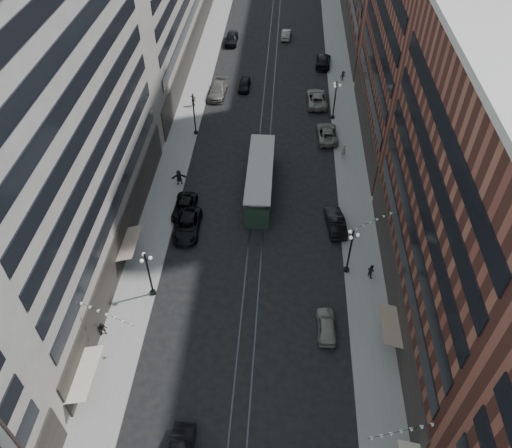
% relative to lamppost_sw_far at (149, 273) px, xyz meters
% --- Properties ---
extents(ground, '(220.00, 220.00, 0.00)m').
position_rel_lamppost_sw_far_xyz_m(ground, '(9.20, 32.00, -3.10)').
color(ground, black).
rests_on(ground, ground).
extents(sidewalk_west, '(4.00, 180.00, 0.15)m').
position_rel_lamppost_sw_far_xyz_m(sidewalk_west, '(-1.80, 42.00, -3.02)').
color(sidewalk_west, gray).
rests_on(sidewalk_west, ground).
extents(sidewalk_east, '(4.00, 180.00, 0.15)m').
position_rel_lamppost_sw_far_xyz_m(sidewalk_east, '(20.20, 42.00, -3.02)').
color(sidewalk_east, gray).
rests_on(sidewalk_east, ground).
extents(rail_west, '(0.12, 180.00, 0.02)m').
position_rel_lamppost_sw_far_xyz_m(rail_west, '(8.50, 42.00, -3.09)').
color(rail_west, '#2D2D33').
rests_on(rail_west, ground).
extents(rail_east, '(0.12, 180.00, 0.02)m').
position_rel_lamppost_sw_far_xyz_m(rail_east, '(9.90, 42.00, -3.09)').
color(rail_east, '#2D2D33').
rests_on(rail_east, ground).
extents(building_west_mid, '(8.00, 36.00, 28.00)m').
position_rel_lamppost_sw_far_xyz_m(building_west_mid, '(-7.80, 5.00, 10.90)').
color(building_west_mid, '#A09A8E').
rests_on(building_west_mid, ground).
extents(building_east_mid, '(8.00, 30.00, 24.00)m').
position_rel_lamppost_sw_far_xyz_m(building_east_mid, '(26.20, -0.00, 8.90)').
color(building_east_mid, brown).
rests_on(building_east_mid, ground).
extents(lamppost_sw_far, '(1.03, 1.14, 5.52)m').
position_rel_lamppost_sw_far_xyz_m(lamppost_sw_far, '(0.00, 0.00, 0.00)').
color(lamppost_sw_far, black).
rests_on(lamppost_sw_far, sidewalk_west).
extents(lamppost_sw_mid, '(1.03, 1.14, 5.52)m').
position_rel_lamppost_sw_far_xyz_m(lamppost_sw_mid, '(0.00, 27.00, 0.00)').
color(lamppost_sw_mid, black).
rests_on(lamppost_sw_mid, sidewalk_west).
extents(lamppost_se_far, '(1.03, 1.14, 5.52)m').
position_rel_lamppost_sw_far_xyz_m(lamppost_se_far, '(18.40, 4.00, 0.00)').
color(lamppost_se_far, black).
rests_on(lamppost_se_far, sidewalk_east).
extents(lamppost_se_mid, '(1.03, 1.14, 5.52)m').
position_rel_lamppost_sw_far_xyz_m(lamppost_se_mid, '(18.40, 32.00, 0.00)').
color(lamppost_se_mid, black).
rests_on(lamppost_se_mid, sidewalk_east).
extents(streetcar, '(2.84, 12.85, 3.56)m').
position_rel_lamppost_sw_far_xyz_m(streetcar, '(9.20, 15.73, -1.46)').
color(streetcar, '#233729').
rests_on(streetcar, ground).
extents(car_2, '(2.67, 5.67, 1.57)m').
position_rel_lamppost_sw_far_xyz_m(car_2, '(1.88, 8.71, -2.31)').
color(car_2, black).
rests_on(car_2, ground).
extents(car_4, '(1.75, 4.16, 1.40)m').
position_rel_lamppost_sw_far_xyz_m(car_4, '(16.14, -3.00, -2.39)').
color(car_4, gray).
rests_on(car_4, ground).
extents(pedestrian_2, '(0.86, 0.66, 1.57)m').
position_rel_lamppost_sw_far_xyz_m(pedestrian_2, '(-3.30, -4.76, -2.16)').
color(pedestrian_2, black).
rests_on(pedestrian_2, sidewalk_west).
extents(car_7, '(2.39, 5.05, 1.39)m').
position_rel_lamppost_sw_far_xyz_m(car_7, '(1.07, 11.59, -2.40)').
color(car_7, black).
rests_on(car_7, ground).
extents(car_8, '(2.76, 6.00, 1.70)m').
position_rel_lamppost_sw_far_xyz_m(car_8, '(1.75, 37.47, -2.25)').
color(car_8, '#615F56').
rests_on(car_8, ground).
extents(car_9, '(2.13, 5.16, 1.75)m').
position_rel_lamppost_sw_far_xyz_m(car_9, '(1.97, 55.50, -2.22)').
color(car_9, black).
rests_on(car_9, ground).
extents(car_10, '(2.37, 5.11, 1.62)m').
position_rel_lamppost_sw_far_xyz_m(car_10, '(17.60, 10.18, -2.29)').
color(car_10, black).
rests_on(car_10, ground).
extents(car_11, '(2.82, 5.66, 1.54)m').
position_rel_lamppost_sw_far_xyz_m(car_11, '(17.36, 27.19, -2.33)').
color(car_11, slate).
rests_on(car_11, ground).
extents(car_12, '(2.77, 5.79, 1.63)m').
position_rel_lamppost_sw_far_xyz_m(car_12, '(17.60, 48.07, -2.28)').
color(car_12, black).
rests_on(car_12, ground).
extents(car_13, '(1.75, 4.11, 1.38)m').
position_rel_lamppost_sw_far_xyz_m(car_13, '(5.47, 39.68, -2.40)').
color(car_13, black).
rests_on(car_13, ground).
extents(car_14, '(1.78, 4.38, 1.41)m').
position_rel_lamppost_sw_far_xyz_m(car_14, '(11.40, 58.13, -2.39)').
color(car_14, gray).
rests_on(car_14, ground).
extents(pedestrian_5, '(1.87, 0.94, 1.94)m').
position_rel_lamppost_sw_far_xyz_m(pedestrian_5, '(-0.31, 16.34, -1.98)').
color(pedestrian_5, black).
rests_on(pedestrian_5, sidewalk_west).
extents(pedestrian_6, '(1.24, 0.87, 1.93)m').
position_rel_lamppost_sw_far_xyz_m(pedestrian_6, '(-1.39, 34.11, -1.98)').
color(pedestrian_6, '#A19585').
rests_on(pedestrian_6, sidewalk_west).
extents(pedestrian_7, '(0.79, 0.86, 1.57)m').
position_rel_lamppost_sw_far_xyz_m(pedestrian_7, '(20.64, 3.44, -2.16)').
color(pedestrian_7, black).
rests_on(pedestrian_7, sidewalk_east).
extents(pedestrian_8, '(0.81, 0.73, 1.86)m').
position_rel_lamppost_sw_far_xyz_m(pedestrian_8, '(19.20, 22.96, -2.02)').
color(pedestrian_8, gray).
rests_on(pedestrian_8, sidewalk_east).
extents(pedestrian_9, '(1.07, 0.76, 1.53)m').
position_rel_lamppost_sw_far_xyz_m(pedestrian_9, '(20.42, 42.89, -2.18)').
color(pedestrian_9, black).
rests_on(pedestrian_9, sidewalk_east).
extents(car_extra_0, '(3.01, 6.17, 1.69)m').
position_rel_lamppost_sw_far_xyz_m(car_extra_0, '(16.26, 36.00, -2.25)').
color(car_extra_0, slate).
rests_on(car_extra_0, ground).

